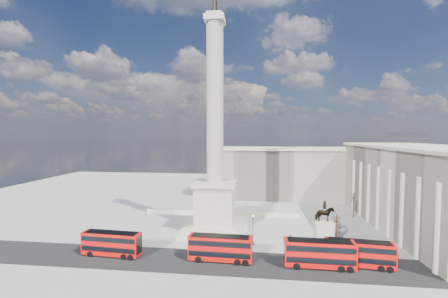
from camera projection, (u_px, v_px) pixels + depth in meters
name	position (u px, v px, depth m)	size (l,w,h in m)	color
ground	(212.00, 239.00, 55.56)	(180.00, 180.00, 0.00)	#A29E9A
asphalt_road	(232.00, 263.00, 45.08)	(120.00, 9.00, 0.01)	black
nelsons_column	(215.00, 172.00, 59.82)	(14.00, 14.00, 49.85)	beige
balustrade_wall	(221.00, 213.00, 71.41)	(40.00, 0.60, 1.10)	beige
building_east	(422.00, 188.00, 60.05)	(19.00, 46.00, 18.60)	#B8B097
building_northeast	(288.00, 172.00, 92.62)	(51.00, 17.00, 16.60)	#B8B097
red_bus_a	(112.00, 243.00, 47.62)	(10.43, 3.05, 4.17)	red
red_bus_b	(221.00, 248.00, 45.59)	(10.66, 2.85, 4.29)	red
red_bus_c	(320.00, 253.00, 43.31)	(10.90, 2.77, 4.40)	red
red_bus_d	(360.00, 253.00, 43.62)	(10.49, 3.39, 4.18)	red
victorian_lamp	(253.00, 227.00, 52.10)	(0.50, 0.50, 5.84)	black
equestrian_statue	(324.00, 230.00, 51.98)	(4.16, 3.12, 8.63)	beige
bare_tree_near	(422.00, 223.00, 47.95)	(1.64, 1.64, 7.18)	#332319
bare_tree_mid	(337.00, 220.00, 51.44)	(1.70, 1.70, 6.46)	#332319
bare_tree_far	(354.00, 197.00, 69.43)	(1.63, 1.63, 6.67)	#332319
pedestrian_walking	(370.00, 256.00, 46.01)	(0.55, 0.36, 1.51)	black
pedestrian_standing	(343.00, 254.00, 46.47)	(0.89, 0.69, 1.82)	black
pedestrian_crossing	(291.00, 239.00, 53.13)	(0.99, 0.41, 1.69)	black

